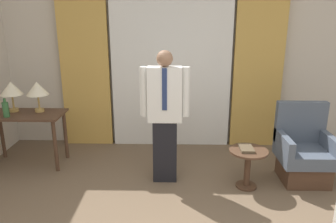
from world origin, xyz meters
name	(u,v)px	position (x,y,z in m)	size (l,w,h in m)	color
wall_back	(171,59)	(0.00, 3.12, 1.35)	(10.00, 0.06, 2.70)	beige
curtain_sheer_center	(171,64)	(0.00, 2.99, 1.29)	(1.81, 0.06, 2.58)	white
curtain_drape_left	(85,64)	(-1.31, 2.99, 1.29)	(0.74, 0.06, 2.58)	gold
curtain_drape_right	(258,65)	(1.31, 2.99, 1.29)	(0.74, 0.06, 2.58)	gold
desk	(25,122)	(-1.97, 2.21, 0.61)	(1.04, 0.53, 0.74)	#4C3323
table_lamp_left	(11,89)	(-2.15, 2.31, 1.05)	(0.30, 0.30, 0.41)	tan
table_lamp_right	(37,89)	(-1.79, 2.31, 1.05)	(0.30, 0.30, 0.41)	tan
bottle_near_edge	(6,109)	(-2.13, 2.06, 0.84)	(0.08, 0.08, 0.25)	#336638
person	(165,113)	(-0.06, 1.79, 0.89)	(0.58, 0.20, 1.63)	black
armchair	(303,154)	(1.67, 1.85, 0.34)	(0.63, 0.61, 0.96)	#4C3323
side_table	(248,162)	(0.94, 1.64, 0.33)	(0.46, 0.46, 0.48)	#4C3323
book	(246,148)	(0.91, 1.65, 0.50)	(0.16, 0.25, 0.03)	brown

